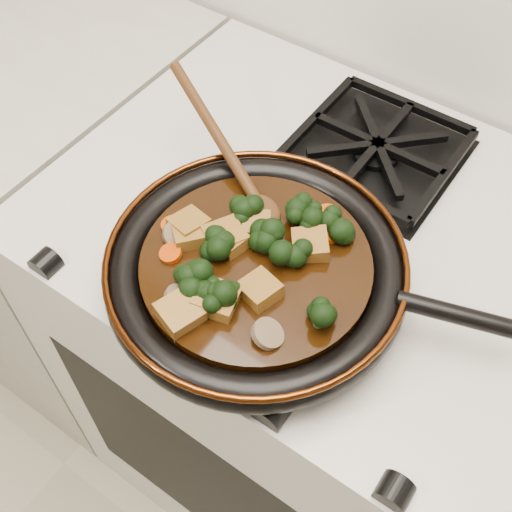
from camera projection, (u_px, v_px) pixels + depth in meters
The scene contains 33 objects.
stove at pixel (306, 366), 1.24m from camera, with size 0.76×0.60×0.90m, color beige.
burner_grate_front at pixel (269, 278), 0.80m from camera, with size 0.23×0.23×0.03m, color black, non-canonical shape.
burner_grate_back at pixel (377, 149), 0.93m from camera, with size 0.23×0.23×0.03m, color black, non-canonical shape.
skillet at pixel (258, 269), 0.77m from camera, with size 0.48×0.36×0.05m.
braising_sauce at pixel (256, 266), 0.76m from camera, with size 0.28×0.28×0.02m, color black.
tofu_cube_0 at pixel (260, 290), 0.72m from camera, with size 0.04×0.04×0.02m, color brown.
tofu_cube_1 at pixel (310, 245), 0.76m from camera, with size 0.04×0.04×0.02m, color brown.
tofu_cube_2 at pixel (189, 235), 0.77m from camera, with size 0.04×0.04×0.02m, color brown.
tofu_cube_3 at pixel (225, 238), 0.77m from camera, with size 0.04×0.04×0.02m, color brown.
tofu_cube_4 at pixel (232, 242), 0.76m from camera, with size 0.04×0.03×0.02m, color brown.
tofu_cube_5 at pixel (256, 225), 0.78m from camera, with size 0.03×0.03×0.02m, color brown.
tofu_cube_6 at pixel (189, 225), 0.78m from camera, with size 0.04×0.04×0.02m, color brown.
tofu_cube_7 at pixel (216, 300), 0.71m from camera, with size 0.04×0.05×0.02m, color brown.
tofu_cube_8 at pixel (180, 313), 0.70m from camera, with size 0.04×0.04×0.02m, color brown.
broccoli_floret_0 at pixel (218, 292), 0.72m from camera, with size 0.06×0.06×0.05m, color black, non-canonical shape.
broccoli_floret_1 at pixel (216, 244), 0.76m from camera, with size 0.06×0.06×0.05m, color black, non-canonical shape.
broccoli_floret_2 at pixel (319, 318), 0.70m from camera, with size 0.06×0.06×0.06m, color black, non-canonical shape.
broccoli_floret_3 at pixel (291, 258), 0.75m from camera, with size 0.06×0.06×0.05m, color black, non-canonical shape.
broccoli_floret_4 at pixel (336, 231), 0.77m from camera, with size 0.06×0.06×0.05m, color black, non-canonical shape.
broccoli_floret_5 at pixel (214, 303), 0.71m from camera, with size 0.06×0.06×0.06m, color black, non-canonical shape.
broccoli_floret_6 at pixel (242, 210), 0.79m from camera, with size 0.06×0.06×0.05m, color black, non-canonical shape.
broccoli_floret_7 at pixel (262, 240), 0.76m from camera, with size 0.06×0.06×0.05m, color black, non-canonical shape.
broccoli_floret_8 at pixel (303, 218), 0.78m from camera, with size 0.06×0.06×0.05m, color black, non-canonical shape.
broccoli_floret_9 at pixel (193, 280), 0.73m from camera, with size 0.06×0.06×0.05m, color black, non-canonical shape.
carrot_coin_0 at pixel (327, 214), 0.79m from camera, with size 0.03×0.03×0.01m, color #C63A05.
carrot_coin_1 at pixel (171, 254), 0.76m from camera, with size 0.03×0.03×0.01m, color #C63A05.
carrot_coin_2 at pixel (172, 225), 0.78m from camera, with size 0.03×0.03×0.01m, color #C63A05.
carrot_coin_3 at pixel (329, 234), 0.78m from camera, with size 0.03×0.03×0.01m, color #C63A05.
carrot_coin_4 at pixel (200, 290), 0.73m from camera, with size 0.03×0.03×0.01m, color #C63A05.
mushroom_slice_0 at pixel (179, 297), 0.72m from camera, with size 0.03×0.03×0.01m, color brown.
mushroom_slice_1 at pixel (177, 234), 0.77m from camera, with size 0.03×0.03×0.01m, color brown.
mushroom_slice_2 at pixel (268, 334), 0.69m from camera, with size 0.04×0.04×0.01m, color brown.
wooden_spoon at pixel (235, 165), 0.82m from camera, with size 0.15×0.09×0.25m.
Camera 1 is at (0.25, 1.17, 1.57)m, focal length 45.00 mm.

